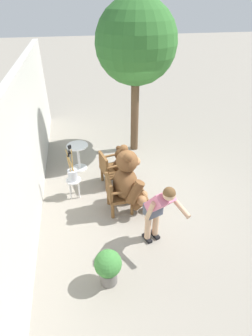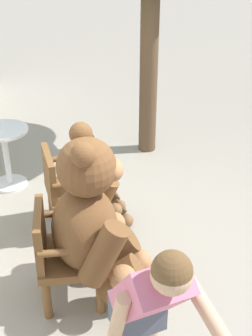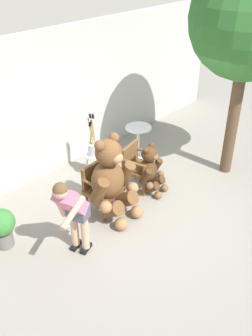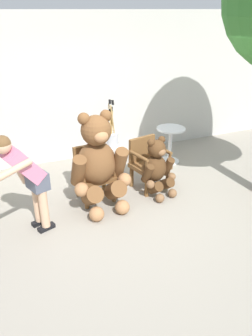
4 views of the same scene
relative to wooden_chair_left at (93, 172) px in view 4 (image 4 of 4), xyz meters
The scene contains 10 objects.
ground_plane 0.95m from the wooden_chair_left, 53.83° to the right, with size 60.00×60.00×0.00m, color gray.
back_wall 2.03m from the wooden_chair_left, 74.08° to the left, with size 10.00×0.16×2.80m, color beige.
wooden_chair_left is the anchor object (origin of this frame).
wooden_chair_right 0.97m from the wooden_chair_left, ahead, with size 0.66×0.63×0.86m.
teddy_bear_large 0.38m from the wooden_chair_left, 88.23° to the right, with size 0.90×0.87×1.51m.
teddy_bear_small 1.04m from the wooden_chair_left, 16.47° to the right, with size 0.61×0.61×0.99m.
person_visitor 1.28m from the wooden_chair_left, 152.44° to the right, with size 0.77×0.65×1.48m.
white_stool 1.12m from the wooden_chair_left, 53.34° to the left, with size 0.34×0.34×0.46m.
brush_bucket 1.13m from the wooden_chair_left, 53.44° to the left, with size 0.22×0.22×0.90m.
round_side_table 1.97m from the wooden_chair_left, 21.92° to the left, with size 0.56×0.56×0.72m.
Camera 4 is at (-1.82, -3.84, 2.81)m, focal length 35.00 mm.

